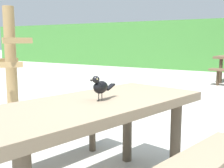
% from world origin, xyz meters
% --- Properties ---
extents(picnic_table_foreground, '(1.98, 2.00, 0.74)m').
position_xyz_m(picnic_table_foreground, '(-0.37, -0.21, 0.56)').
color(picnic_table_foreground, '#84725B').
rests_on(picnic_table_foreground, ground).
extents(bird_grackle, '(0.07, 0.29, 0.18)m').
position_xyz_m(bird_grackle, '(-0.34, -0.16, 0.84)').
color(bird_grackle, black).
rests_on(bird_grackle, picnic_table_foreground).
extents(stalk_post_left_side, '(0.59, 0.53, 1.66)m').
position_xyz_m(stalk_post_left_side, '(-2.75, 0.99, 0.84)').
color(stalk_post_left_side, '#997A4C').
rests_on(stalk_post_left_side, ground).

